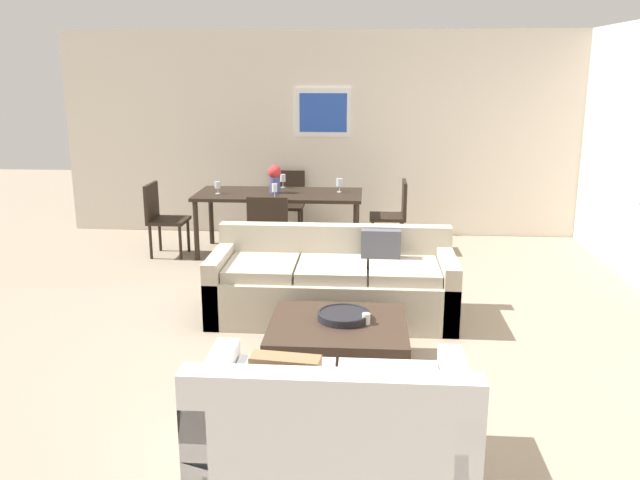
{
  "coord_description": "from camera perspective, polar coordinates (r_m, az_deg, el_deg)",
  "views": [
    {
      "loc": [
        0.21,
        -5.41,
        2.2
      ],
      "look_at": [
        -0.19,
        0.2,
        0.75
      ],
      "focal_mm": 37.28,
      "sensor_mm": 36.0,
      "label": 1
    }
  ],
  "objects": [
    {
      "name": "dining_chair_foot",
      "position": [
        7.28,
        -4.38,
        0.96
      ],
      "size": [
        0.44,
        0.44,
        0.88
      ],
      "color": "black",
      "rests_on": "ground"
    },
    {
      "name": "coffee_table",
      "position": [
        5.02,
        1.55,
        -9.13
      ],
      "size": [
        1.02,
        0.92,
        0.38
      ],
      "color": "#38281E",
      "rests_on": "ground"
    },
    {
      "name": "back_wall_unit",
      "position": [
        8.98,
        4.66,
        9.0
      ],
      "size": [
        8.4,
        0.09,
        2.7
      ],
      "color": "silver",
      "rests_on": "ground"
    },
    {
      "name": "centerpiece_vase",
      "position": [
        8.03,
        -3.91,
        5.36
      ],
      "size": [
        0.16,
        0.16,
        0.33
      ],
      "color": "#4C518C",
      "rests_on": "dining_table"
    },
    {
      "name": "ground_plane",
      "position": [
        5.84,
        1.73,
        -7.67
      ],
      "size": [
        18.0,
        18.0,
        0.0
      ],
      "primitive_type": "plane",
      "color": "gray"
    },
    {
      "name": "wine_glass_left_near",
      "position": [
        8.06,
        -8.78,
        4.66
      ],
      "size": [
        0.07,
        0.07,
        0.15
      ],
      "color": "silver",
      "rests_on": "dining_table"
    },
    {
      "name": "wine_glass_foot",
      "position": [
        7.66,
        -3.92,
        4.44
      ],
      "size": [
        0.06,
        0.06,
        0.18
      ],
      "color": "silver",
      "rests_on": "dining_table"
    },
    {
      "name": "candle_jar",
      "position": [
        4.92,
        3.98,
        -6.76
      ],
      "size": [
        0.06,
        0.06,
        0.08
      ],
      "primitive_type": "cylinder",
      "color": "silver",
      "rests_on": "coffee_table"
    },
    {
      "name": "decorative_bowl",
      "position": [
        5.0,
        2.07,
        -6.47
      ],
      "size": [
        0.4,
        0.4,
        0.06
      ],
      "color": "black",
      "rests_on": "coffee_table"
    },
    {
      "name": "sofa_beige",
      "position": [
        6.06,
        1.14,
        -3.9
      ],
      "size": [
        2.19,
        0.9,
        0.78
      ],
      "color": "#B2A893",
      "rests_on": "ground"
    },
    {
      "name": "wine_glass_head",
      "position": [
        8.41,
        -3.21,
        5.29
      ],
      "size": [
        0.07,
        0.07,
        0.17
      ],
      "color": "silver",
      "rests_on": "dining_table"
    },
    {
      "name": "loveseat_white",
      "position": [
        3.78,
        1.11,
        -15.85
      ],
      "size": [
        1.48,
        0.9,
        0.78
      ],
      "color": "white",
      "rests_on": "ground"
    },
    {
      "name": "dining_chair_right_far",
      "position": [
        8.23,
        6.42,
        2.48
      ],
      "size": [
        0.44,
        0.44,
        0.88
      ],
      "color": "black",
      "rests_on": "ground"
    },
    {
      "name": "dining_chair_head",
      "position": [
        8.93,
        -2.8,
        3.49
      ],
      "size": [
        0.44,
        0.44,
        0.88
      ],
      "color": "black",
      "rests_on": "ground"
    },
    {
      "name": "wine_glass_right_far",
      "position": [
        8.08,
        1.68,
        4.94
      ],
      "size": [
        0.08,
        0.08,
        0.17
      ],
      "color": "silver",
      "rests_on": "dining_table"
    },
    {
      "name": "dining_chair_left_near",
      "position": [
        8.22,
        -13.46,
        2.15
      ],
      "size": [
        0.44,
        0.44,
        0.88
      ],
      "color": "black",
      "rests_on": "ground"
    },
    {
      "name": "dining_table",
      "position": [
        8.07,
        -3.53,
        3.59
      ],
      "size": [
        2.0,
        0.88,
        0.75
      ],
      "color": "black",
      "rests_on": "ground"
    }
  ]
}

